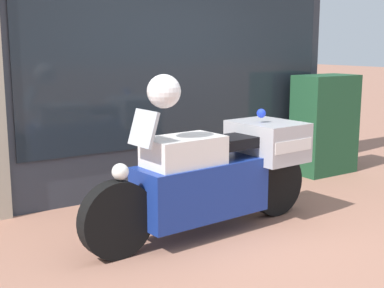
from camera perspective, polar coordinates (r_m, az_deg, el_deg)
ground_plane at (r=4.97m, az=6.53°, el=-9.78°), size 60.00×60.00×0.00m
shop_building at (r=6.12m, az=-8.78°, el=13.37°), size 5.36×0.55×4.04m
window_display at (r=6.68m, az=-1.88°, el=-0.46°), size 3.90×0.30×1.79m
paramedic_motorcycle at (r=4.95m, az=2.86°, el=-2.96°), size 2.50×0.73×1.20m
utility_cabinet at (r=7.38m, az=13.96°, el=2.04°), size 0.84×0.49×1.32m
white_helmet at (r=4.46m, az=-3.02°, el=5.63°), size 0.29×0.29×0.29m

